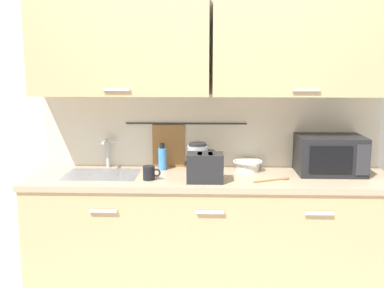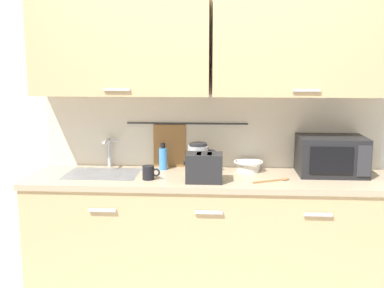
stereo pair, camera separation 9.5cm
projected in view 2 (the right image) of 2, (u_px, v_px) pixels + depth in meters
The scene contains 10 objects.
counter_unit at pixel (208, 237), 3.37m from camera, with size 2.53×0.64×0.90m.
back_wall_assembly at pixel (211, 84), 3.41m from camera, with size 3.70×0.41×2.50m.
sink_faucet at pixel (109, 148), 3.54m from camera, with size 0.09×0.17×0.22m.
microwave at pixel (331, 156), 3.32m from camera, with size 0.46×0.35×0.27m.
electric_kettle at pixel (199, 158), 3.42m from camera, with size 0.23×0.16×0.21m.
dish_soap_bottle at pixel (163, 158), 3.48m from camera, with size 0.06×0.06×0.20m.
mug_near_sink at pixel (149, 173), 3.19m from camera, with size 0.12×0.08×0.09m.
mixing_bowl at pixel (248, 165), 3.43m from camera, with size 0.21×0.21×0.08m.
toaster at pixel (204, 167), 3.13m from camera, with size 0.26×0.17×0.19m.
wooden_spoon at pixel (276, 180), 3.16m from camera, with size 0.26×0.15×0.01m.
Camera 2 is at (0.08, -2.91, 1.70)m, focal length 44.39 mm.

